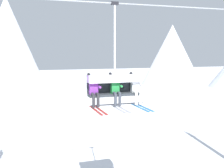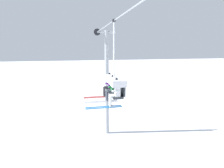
{
  "view_description": "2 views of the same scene",
  "coord_description": "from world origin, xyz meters",
  "px_view_note": "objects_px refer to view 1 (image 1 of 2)",
  "views": [
    {
      "loc": [
        -4.3,
        -11.18,
        7.42
      ],
      "look_at": [
        -0.91,
        -0.88,
        6.14
      ],
      "focal_mm": 45.0,
      "sensor_mm": 36.0,
      "label": 1
    },
    {
      "loc": [
        7.7,
        -2.65,
        8.0
      ],
      "look_at": [
        -0.74,
        -0.9,
        6.17
      ],
      "focal_mm": 28.0,
      "sensor_mm": 36.0,
      "label": 2
    }
  ],
  "objects_px": {
    "chairlift_chair": "(114,81)",
    "skier_green": "(116,89)",
    "skier_purple": "(94,90)",
    "skier_white": "(136,88)"
  },
  "relations": [
    {
      "from": "skier_purple",
      "to": "chairlift_chair",
      "type": "bearing_deg",
      "value": 13.79
    },
    {
      "from": "chairlift_chair",
      "to": "skier_green",
      "type": "distance_m",
      "value": 0.38
    },
    {
      "from": "skier_green",
      "to": "skier_white",
      "type": "bearing_deg",
      "value": 0.0
    },
    {
      "from": "skier_purple",
      "to": "skier_white",
      "type": "bearing_deg",
      "value": 0.0
    },
    {
      "from": "skier_green",
      "to": "skier_white",
      "type": "height_order",
      "value": "same"
    },
    {
      "from": "skier_green",
      "to": "skier_white",
      "type": "distance_m",
      "value": 0.87
    },
    {
      "from": "chairlift_chair",
      "to": "skier_purple",
      "type": "bearing_deg",
      "value": -166.21
    },
    {
      "from": "chairlift_chair",
      "to": "skier_green",
      "type": "xyz_separation_m",
      "value": [
        -0.0,
        -0.21,
        -0.31
      ]
    },
    {
      "from": "skier_purple",
      "to": "skier_green",
      "type": "height_order",
      "value": "same"
    },
    {
      "from": "chairlift_chair",
      "to": "skier_purple",
      "type": "height_order",
      "value": "chairlift_chair"
    }
  ]
}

